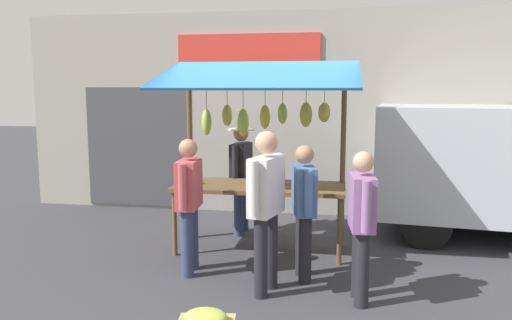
{
  "coord_description": "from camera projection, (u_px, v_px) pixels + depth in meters",
  "views": [
    {
      "loc": [
        -1.04,
        6.44,
        2.12
      ],
      "look_at": [
        0.0,
        0.3,
        1.25
      ],
      "focal_mm": 35.72,
      "sensor_mm": 36.0,
      "label": 1
    }
  ],
  "objects": [
    {
      "name": "shopper_with_ponytail",
      "position": [
        189.0,
        197.0,
        5.8
      ],
      "size": [
        0.25,
        0.68,
        1.56
      ],
      "rotation": [
        0.0,
        0.0,
        -1.51
      ],
      "color": "navy",
      "rests_on": "ground"
    },
    {
      "name": "vendor_with_sunhat",
      "position": [
        241.0,
        171.0,
        7.42
      ],
      "size": [
        0.41,
        0.68,
        1.58
      ],
      "rotation": [
        0.0,
        0.0,
        1.48
      ],
      "color": "navy",
      "rests_on": "ground"
    },
    {
      "name": "shopper_with_shopping_bag",
      "position": [
        304.0,
        204.0,
        5.62
      ],
      "size": [
        0.32,
        0.65,
        1.52
      ],
      "rotation": [
        0.0,
        0.0,
        -1.34
      ],
      "color": "#232328",
      "rests_on": "ground"
    },
    {
      "name": "market_stall",
      "position": [
        259.0,
        133.0,
        6.58
      ],
      "size": [
        2.5,
        1.46,
        2.5
      ],
      "color": "brown",
      "rests_on": "ground"
    },
    {
      "name": "shopper_in_grey_tee",
      "position": [
        266.0,
        200.0,
        5.22
      ],
      "size": [
        0.34,
        0.7,
        1.7
      ],
      "rotation": [
        0.0,
        0.0,
        -1.82
      ],
      "color": "#232328",
      "rests_on": "ground"
    },
    {
      "name": "ground_plane",
      "position": [
        260.0,
        250.0,
        6.75
      ],
      "size": [
        40.0,
        40.0,
        0.0
      ],
      "primitive_type": "plane",
      "color": "#38383D"
    },
    {
      "name": "street_backdrop",
      "position": [
        277.0,
        114.0,
        8.67
      ],
      "size": [
        9.0,
        0.3,
        3.4
      ],
      "color": "#9E998E",
      "rests_on": "ground"
    },
    {
      "name": "shopper_in_striped_shirt",
      "position": [
        362.0,
        218.0,
        5.01
      ],
      "size": [
        0.26,
        0.66,
        1.52
      ],
      "rotation": [
        0.0,
        0.0,
        -1.47
      ],
      "color": "#232328",
      "rests_on": "ground"
    }
  ]
}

